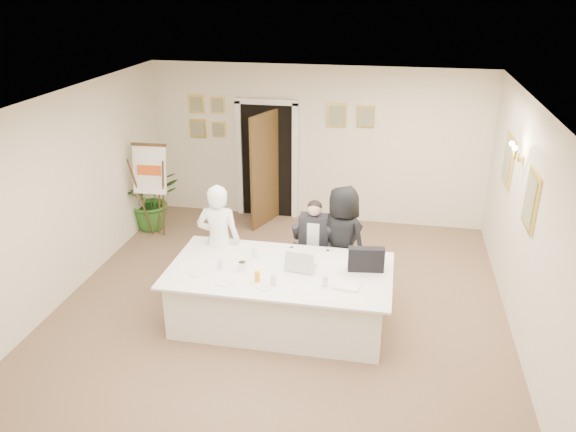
# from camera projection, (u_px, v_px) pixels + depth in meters

# --- Properties ---
(floor) EXTENTS (7.00, 7.00, 0.00)m
(floor) POSITION_uv_depth(u_px,v_px,m) (276.00, 319.00, 7.40)
(floor) COLOR brown
(floor) RESTS_ON ground
(ceiling) EXTENTS (6.00, 7.00, 0.02)m
(ceiling) POSITION_uv_depth(u_px,v_px,m) (274.00, 108.00, 6.30)
(ceiling) COLOR white
(ceiling) RESTS_ON wall_back
(wall_back) EXTENTS (6.00, 0.10, 2.80)m
(wall_back) POSITION_uv_depth(u_px,v_px,m) (316.00, 145.00, 10.01)
(wall_back) COLOR white
(wall_back) RESTS_ON floor
(wall_front) EXTENTS (6.00, 0.10, 2.80)m
(wall_front) POSITION_uv_depth(u_px,v_px,m) (163.00, 431.00, 3.69)
(wall_front) COLOR white
(wall_front) RESTS_ON floor
(wall_left) EXTENTS (0.10, 7.00, 2.80)m
(wall_left) POSITION_uv_depth(u_px,v_px,m) (52.00, 205.00, 7.37)
(wall_left) COLOR white
(wall_left) RESTS_ON floor
(wall_right) EXTENTS (0.10, 7.00, 2.80)m
(wall_right) POSITION_uv_depth(u_px,v_px,m) (535.00, 242.00, 6.32)
(wall_right) COLOR white
(wall_right) RESTS_ON floor
(doorway) EXTENTS (1.14, 0.86, 2.20)m
(doorway) POSITION_uv_depth(u_px,v_px,m) (266.00, 164.00, 10.14)
(doorway) COLOR black
(doorway) RESTS_ON floor
(pictures_back_wall) EXTENTS (3.40, 0.06, 0.80)m
(pictures_back_wall) POSITION_uv_depth(u_px,v_px,m) (272.00, 119.00, 9.95)
(pictures_back_wall) COLOR gold
(pictures_back_wall) RESTS_ON wall_back
(pictures_right_wall) EXTENTS (0.06, 2.20, 0.80)m
(pictures_right_wall) POSITION_uv_depth(u_px,v_px,m) (518.00, 178.00, 7.28)
(pictures_right_wall) COLOR gold
(pictures_right_wall) RESTS_ON wall_right
(wall_sconce) EXTENTS (0.20, 0.30, 0.24)m
(wall_sconce) POSITION_uv_depth(u_px,v_px,m) (516.00, 152.00, 7.15)
(wall_sconce) COLOR gold
(wall_sconce) RESTS_ON wall_right
(conference_table) EXTENTS (2.80, 1.49, 0.78)m
(conference_table) POSITION_uv_depth(u_px,v_px,m) (280.00, 296.00, 7.19)
(conference_table) COLOR white
(conference_table) RESTS_ON floor
(seated_man) EXTENTS (0.60, 0.64, 1.33)m
(seated_man) POSITION_uv_depth(u_px,v_px,m) (314.00, 244.00, 7.96)
(seated_man) COLOR black
(seated_man) RESTS_ON floor
(flip_chart) EXTENTS (0.57, 0.37, 1.63)m
(flip_chart) POSITION_uv_depth(u_px,v_px,m) (154.00, 195.00, 9.51)
(flip_chart) COLOR #3E2C13
(flip_chart) RESTS_ON floor
(standing_man) EXTENTS (0.63, 0.44, 1.64)m
(standing_man) POSITION_uv_depth(u_px,v_px,m) (219.00, 241.00, 7.69)
(standing_man) COLOR white
(standing_man) RESTS_ON floor
(standing_woman) EXTENTS (0.92, 0.84, 1.59)m
(standing_woman) POSITION_uv_depth(u_px,v_px,m) (342.00, 241.00, 7.77)
(standing_woman) COLOR black
(standing_woman) RESTS_ON floor
(potted_palm) EXTENTS (1.28, 1.26, 1.08)m
(potted_palm) POSITION_uv_depth(u_px,v_px,m) (151.00, 199.00, 9.94)
(potted_palm) COLOR #295E1F
(potted_palm) RESTS_ON floor
(laptop) EXTENTS (0.41, 0.42, 0.28)m
(laptop) POSITION_uv_depth(u_px,v_px,m) (301.00, 258.00, 7.03)
(laptop) COLOR #B7BABC
(laptop) RESTS_ON conference_table
(laptop_bag) EXTENTS (0.46, 0.18, 0.31)m
(laptop_bag) POSITION_uv_depth(u_px,v_px,m) (366.00, 259.00, 6.95)
(laptop_bag) COLOR black
(laptop_bag) RESTS_ON conference_table
(paper_stack) EXTENTS (0.36, 0.28, 0.03)m
(paper_stack) POSITION_uv_depth(u_px,v_px,m) (346.00, 286.00, 6.64)
(paper_stack) COLOR white
(paper_stack) RESTS_ON conference_table
(plate_left) EXTENTS (0.25, 0.25, 0.01)m
(plate_left) POSITION_uv_depth(u_px,v_px,m) (198.00, 273.00, 6.94)
(plate_left) COLOR white
(plate_left) RESTS_ON conference_table
(plate_mid) EXTENTS (0.28, 0.28, 0.01)m
(plate_mid) POSITION_uv_depth(u_px,v_px,m) (225.00, 282.00, 6.74)
(plate_mid) COLOR white
(plate_mid) RESTS_ON conference_table
(plate_near) EXTENTS (0.27, 0.27, 0.01)m
(plate_near) POSITION_uv_depth(u_px,v_px,m) (265.00, 286.00, 6.64)
(plate_near) COLOR white
(plate_near) RESTS_ON conference_table
(glass_a) EXTENTS (0.07, 0.07, 0.14)m
(glass_a) POSITION_uv_depth(u_px,v_px,m) (220.00, 263.00, 7.04)
(glass_a) COLOR silver
(glass_a) RESTS_ON conference_table
(glass_b) EXTENTS (0.09, 0.09, 0.14)m
(glass_b) POSITION_uv_depth(u_px,v_px,m) (273.00, 280.00, 6.65)
(glass_b) COLOR silver
(glass_b) RESTS_ON conference_table
(glass_c) EXTENTS (0.08, 0.08, 0.14)m
(glass_c) POSITION_uv_depth(u_px,v_px,m) (325.00, 281.00, 6.63)
(glass_c) COLOR silver
(glass_c) RESTS_ON conference_table
(glass_d) EXTENTS (0.08, 0.08, 0.14)m
(glass_d) POSITION_uv_depth(u_px,v_px,m) (254.00, 253.00, 7.31)
(glass_d) COLOR silver
(glass_d) RESTS_ON conference_table
(oj_glass) EXTENTS (0.07, 0.07, 0.13)m
(oj_glass) POSITION_uv_depth(u_px,v_px,m) (257.00, 277.00, 6.73)
(oj_glass) COLOR orange
(oj_glass) RESTS_ON conference_table
(steel_jug) EXTENTS (0.12, 0.12, 0.11)m
(steel_jug) POSITION_uv_depth(u_px,v_px,m) (242.00, 266.00, 7.01)
(steel_jug) COLOR silver
(steel_jug) RESTS_ON conference_table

